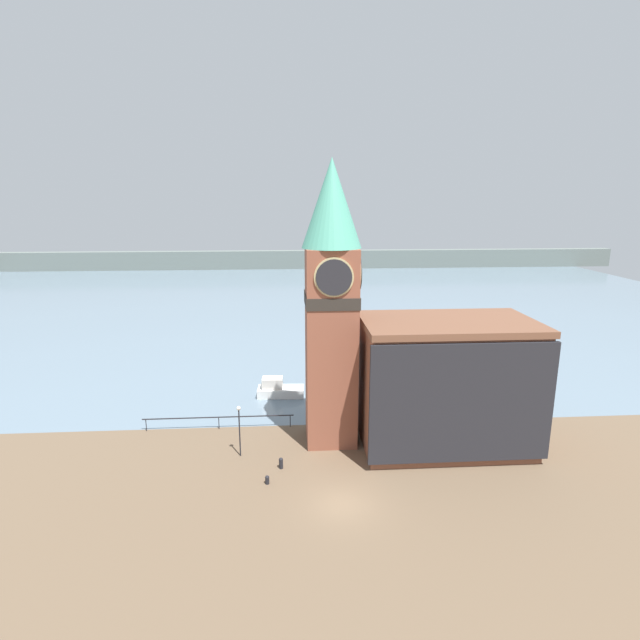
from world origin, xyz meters
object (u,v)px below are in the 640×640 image
object	(u,v)px
pier_building	(446,384)
boat_near	(279,389)
clock_tower	(331,298)
lamp_post	(239,421)
mooring_bollard_far	(281,463)
mooring_bollard_near	(267,479)

from	to	relation	value
pier_building	boat_near	xyz separation A→B (m)	(-13.07, 10.86, -4.37)
clock_tower	boat_near	size ratio (longest dim) A/B	4.72
lamp_post	mooring_bollard_far	bearing A→B (deg)	-33.30
pier_building	mooring_bollard_far	xyz separation A→B (m)	(-12.73, -2.86, -4.60)
clock_tower	boat_near	distance (m)	15.06
clock_tower	lamp_post	distance (m)	11.48
clock_tower	pier_building	size ratio (longest dim) A/B	1.66
pier_building	mooring_bollard_far	size ratio (longest dim) A/B	15.78
mooring_bollard_near	pier_building	bearing A→B (deg)	19.45
clock_tower	lamp_post	size ratio (longest dim) A/B	5.42
mooring_bollard_near	mooring_bollard_far	xyz separation A→B (m)	(0.92, 1.96, 0.12)
clock_tower	lamp_post	bearing A→B (deg)	-162.32
pier_building	mooring_bollard_far	distance (m)	13.84
mooring_bollard_far	mooring_bollard_near	bearing A→B (deg)	-115.16
boat_near	mooring_bollard_far	size ratio (longest dim) A/B	5.55
mooring_bollard_near	mooring_bollard_far	distance (m)	2.17
clock_tower	boat_near	xyz separation A→B (m)	(-4.30, 9.45, -10.91)
clock_tower	mooring_bollard_far	size ratio (longest dim) A/B	26.19
mooring_bollard_near	clock_tower	bearing A→B (deg)	51.89
pier_building	mooring_bollard_near	world-z (taller)	pier_building
clock_tower	pier_building	bearing A→B (deg)	-9.11
boat_near	lamp_post	world-z (taller)	lamp_post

